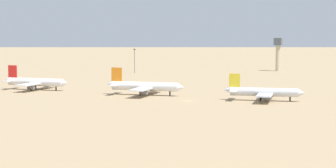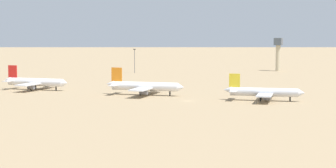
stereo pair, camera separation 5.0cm
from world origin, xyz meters
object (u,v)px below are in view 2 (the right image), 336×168
at_px(parked_jet_orange_2, 144,86).
at_px(parked_jet_red_1, 35,82).
at_px(light_pole_mid, 135,59).
at_px(parked_jet_yellow_3, 263,92).
at_px(control_tower, 278,51).

bearing_deg(parked_jet_orange_2, parked_jet_red_1, 172.83).
bearing_deg(light_pole_mid, parked_jet_red_1, -85.94).
bearing_deg(parked_jet_yellow_3, parked_jet_orange_2, 170.45).
bearing_deg(control_tower, light_pole_mid, -145.14).
xyz_separation_m(parked_jet_orange_2, control_tower, (16.11, 176.54, 9.86)).
bearing_deg(parked_jet_red_1, light_pole_mid, 90.03).
relative_size(parked_jet_red_1, parked_jet_orange_2, 0.97).
bearing_deg(parked_jet_orange_2, control_tower, 77.78).
bearing_deg(control_tower, parked_jet_red_1, -112.49).
distance_m(parked_jet_red_1, light_pole_mid, 120.01).
bearing_deg(light_pole_mid, parked_jet_yellow_3, -45.43).
bearing_deg(light_pole_mid, control_tower, 34.86).
distance_m(parked_jet_red_1, control_tower, 191.17).
xyz_separation_m(parked_jet_orange_2, light_pole_mid, (-65.43, 119.74, 5.27)).
bearing_deg(control_tower, parked_jet_yellow_3, -78.41).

